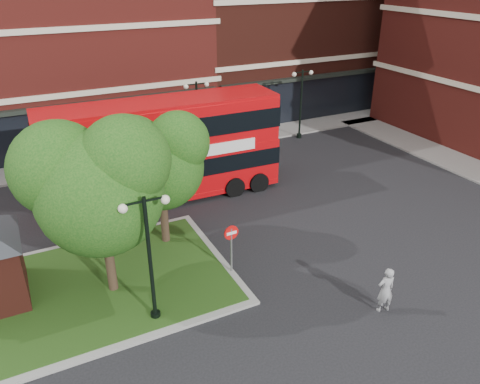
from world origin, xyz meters
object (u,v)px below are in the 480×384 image
woman (386,290)px  car_silver (142,147)px  bus (163,144)px  car_white (210,141)px

woman → car_silver: size_ratio=0.44×
bus → woman: 13.50m
bus → woman: (4.21, -12.63, -2.19)m
bus → car_white: bearing=49.0°
bus → car_silver: size_ratio=2.96×
bus → car_white: bus is taller
car_silver → car_white: bearing=-96.6°
bus → car_silver: (0.48, 6.51, -2.41)m
woman → car_silver: (-3.73, 19.14, -0.22)m
bus → car_silver: 6.95m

